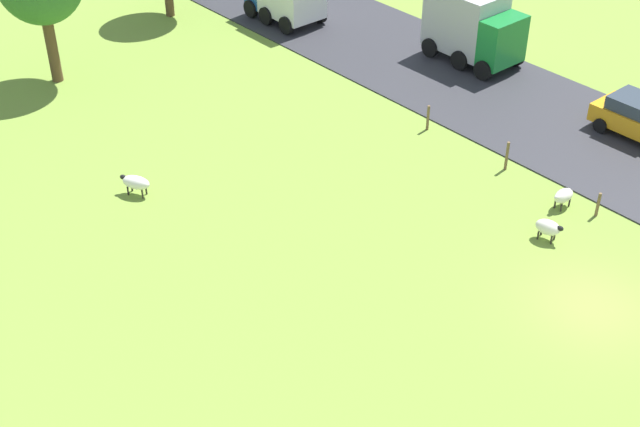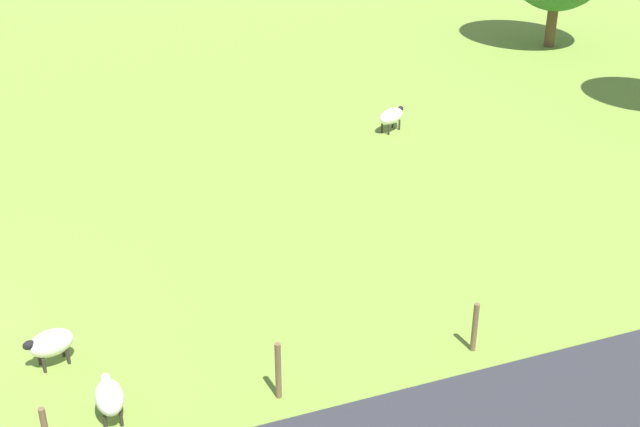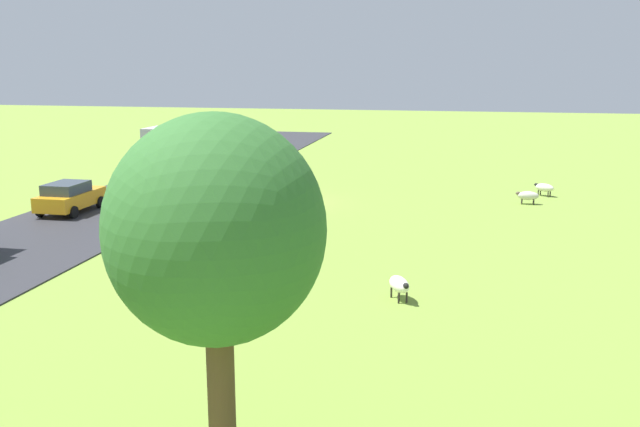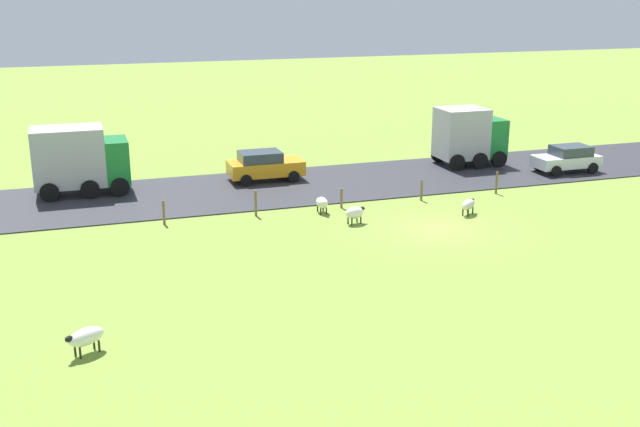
{
  "view_description": "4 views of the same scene",
  "coord_description": "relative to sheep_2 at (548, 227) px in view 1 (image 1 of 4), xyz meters",
  "views": [
    {
      "loc": [
        -21.08,
        -10.64,
        18.94
      ],
      "look_at": [
        -4.13,
        8.97,
        0.88
      ],
      "focal_mm": 49.31,
      "sensor_mm": 36.0,
      "label": 1
    },
    {
      "loc": [
        16.7,
        3.63,
        10.55
      ],
      "look_at": [
        -0.87,
        10.26,
        1.0
      ],
      "focal_mm": 46.1,
      "sensor_mm": 36.0,
      "label": 2
    },
    {
      "loc": [
        -9.76,
        37.96,
        7.97
      ],
      "look_at": [
        -3.73,
        9.19,
        1.48
      ],
      "focal_mm": 38.47,
      "sensor_mm": 36.0,
      "label": 3
    },
    {
      "loc": [
        -29.84,
        15.39,
        10.72
      ],
      "look_at": [
        -0.46,
        5.77,
        1.38
      ],
      "focal_mm": 42.99,
      "sensor_mm": 36.0,
      "label": 4
    }
  ],
  "objects": [
    {
      "name": "ground_plane",
      "position": [
        -1.83,
        -3.33,
        -0.54
      ],
      "size": [
        160.0,
        160.0,
        0.0
      ],
      "primitive_type": "plane",
      "color": "olive"
    },
    {
      "name": "sheep_4",
      "position": [
        -9.66,
        12.25,
        0.02
      ],
      "size": [
        1.03,
        1.27,
        0.83
      ],
      "color": "white",
      "rests_on": "ground_plane"
    },
    {
      "name": "sheep_2",
      "position": [
        0.0,
        0.0,
        0.0
      ],
      "size": [
        0.77,
        1.09,
        0.82
      ],
      "color": "silver",
      "rests_on": "ground_plane"
    },
    {
      "name": "fence_post_3",
      "position": [
        2.64,
        4.06,
        0.1
      ],
      "size": [
        0.12,
        0.12,
        1.27
      ],
      "primitive_type": "cylinder",
      "color": "brown",
      "rests_on": "ground_plane"
    },
    {
      "name": "truck_0",
      "position": [
        9.36,
        11.88,
        1.38
      ],
      "size": [
        2.7,
        4.79,
        3.52
      ],
      "color": "#197F33",
      "rests_on": "road_strip"
    },
    {
      "name": "sheep_5",
      "position": [
        2.12,
        0.89,
        -0.02
      ],
      "size": [
        1.03,
        0.53,
        0.78
      ],
      "color": "silver",
      "rests_on": "ground_plane"
    },
    {
      "name": "fence_post_4",
      "position": [
        2.64,
        8.41,
        0.05
      ],
      "size": [
        0.12,
        0.12,
        1.16
      ],
      "primitive_type": "cylinder",
      "color": "brown",
      "rests_on": "ground_plane"
    },
    {
      "name": "fence_post_2",
      "position": [
        2.64,
        -0.29,
        -0.03
      ],
      "size": [
        0.12,
        0.12,
        1.0
      ],
      "primitive_type": "cylinder",
      "color": "brown",
      "rests_on": "ground_plane"
    }
  ]
}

